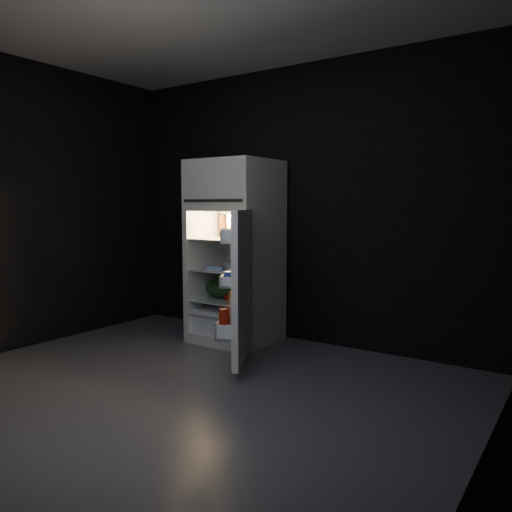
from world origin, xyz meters
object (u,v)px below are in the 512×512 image
Objects in this scene: milk_jug at (236,226)px; yogurt_tray at (240,298)px; egg_carton at (239,266)px; refrigerator at (237,245)px; fridge_door at (239,287)px.

yogurt_tray is at bearing -58.84° from milk_jug.
milk_jug is 0.85× the size of egg_carton.
milk_jug reaches higher than yogurt_tray.
egg_carton is at bearing 128.25° from yogurt_tray.
milk_jug is (-0.04, 0.04, 0.19)m from refrigerator.
refrigerator is at bearing 125.14° from egg_carton.
fridge_door is at bearing -52.36° from refrigerator.
refrigerator is 0.94m from fridge_door.
refrigerator is at bearing -64.79° from milk_jug.
egg_carton is (-0.48, 0.66, 0.08)m from fridge_door.
fridge_door is 0.83m from egg_carton.
egg_carton is 1.08× the size of yogurt_tray.
egg_carton is at bearing -57.24° from milk_jug.
egg_carton reaches higher than yogurt_tray.
refrigerator is 6.34× the size of egg_carton.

